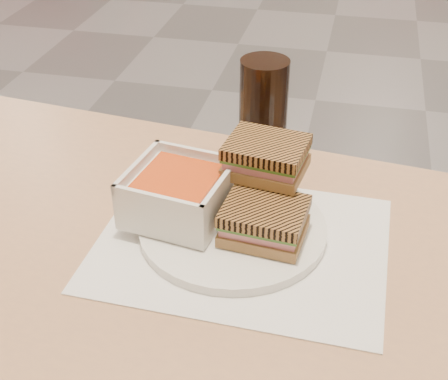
% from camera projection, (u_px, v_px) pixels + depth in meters
% --- Properties ---
extents(main_table, '(1.27, 0.84, 0.75)m').
position_uv_depth(main_table, '(216.00, 337.00, 0.85)').
color(main_table, tan).
rests_on(main_table, ground).
extents(tray_liner, '(0.39, 0.31, 0.00)m').
position_uv_depth(tray_liner, '(242.00, 243.00, 0.84)').
color(tray_liner, white).
rests_on(tray_liner, main_table).
extents(plate, '(0.26, 0.26, 0.01)m').
position_uv_depth(plate, '(233.00, 228.00, 0.85)').
color(plate, white).
rests_on(plate, tray_liner).
extents(soup_bowl, '(0.15, 0.15, 0.07)m').
position_uv_depth(soup_bowl, '(179.00, 195.00, 0.85)').
color(soup_bowl, white).
rests_on(soup_bowl, plate).
extents(panini_lower, '(0.11, 0.10, 0.05)m').
position_uv_depth(panini_lower, '(264.00, 221.00, 0.81)').
color(panini_lower, olive).
rests_on(panini_lower, plate).
extents(panini_upper, '(0.12, 0.10, 0.05)m').
position_uv_depth(panini_upper, '(266.00, 157.00, 0.85)').
color(panini_upper, olive).
rests_on(panini_upper, panini_lower).
extents(cola_glass, '(0.08, 0.08, 0.17)m').
position_uv_depth(cola_glass, '(263.00, 109.00, 0.99)').
color(cola_glass, black).
rests_on(cola_glass, main_table).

